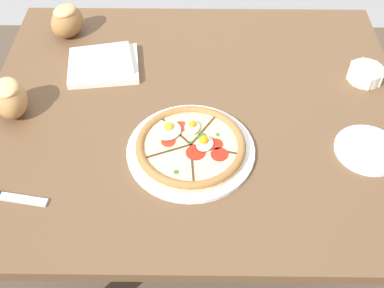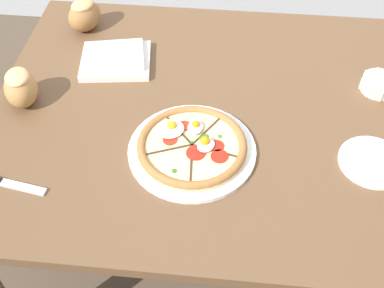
{
  "view_description": "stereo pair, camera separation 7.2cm",
  "coord_description": "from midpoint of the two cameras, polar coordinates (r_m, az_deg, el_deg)",
  "views": [
    {
      "loc": [
        -0.0,
        -0.95,
        1.63
      ],
      "look_at": [
        -0.01,
        -0.16,
        0.76
      ],
      "focal_mm": 45.0,
      "sensor_mm": 36.0,
      "label": 1
    },
    {
      "loc": [
        0.07,
        -0.95,
        1.63
      ],
      "look_at": [
        -0.01,
        -0.16,
        0.76
      ],
      "focal_mm": 45.0,
      "sensor_mm": 36.0,
      "label": 2
    }
  ],
  "objects": [
    {
      "name": "side_saucer",
      "position": [
        1.27,
        18.76,
        -0.71
      ],
      "size": [
        0.17,
        0.17,
        0.01
      ],
      "color": "white",
      "rests_on": "dining_table"
    },
    {
      "name": "pizza",
      "position": [
        1.19,
        -1.74,
        -0.39
      ],
      "size": [
        0.32,
        0.32,
        0.05
      ],
      "color": "white",
      "rests_on": "dining_table"
    },
    {
      "name": "ramekin_bowl",
      "position": [
        1.47,
        18.69,
        7.88
      ],
      "size": [
        0.1,
        0.1,
        0.04
      ],
      "color": "silver",
      "rests_on": "dining_table"
    },
    {
      "name": "ground_plane",
      "position": [
        1.89,
        -0.69,
        -12.07
      ],
      "size": [
        12.0,
        12.0,
        0.0
      ],
      "primitive_type": "plane",
      "color": "brown"
    },
    {
      "name": "bread_piece_mid",
      "position": [
        1.36,
        -22.1,
        5.06
      ],
      "size": [
        0.12,
        0.14,
        0.1
      ],
      "rotation": [
        0.0,
        0.0,
        1.89
      ],
      "color": "#B27F47",
      "rests_on": "dining_table"
    },
    {
      "name": "bread_piece_near",
      "position": [
        1.6,
        -15.78,
        13.87
      ],
      "size": [
        0.13,
        0.14,
        0.1
      ],
      "rotation": [
        0.0,
        0.0,
        1.01
      ],
      "color": "#A3703D",
      "rests_on": "dining_table"
    },
    {
      "name": "napkin_folded",
      "position": [
        1.46,
        -11.75,
        9.24
      ],
      "size": [
        0.22,
        0.2,
        0.04
      ],
      "rotation": [
        0.0,
        0.0,
        0.13
      ],
      "color": "silver",
      "rests_on": "dining_table"
    },
    {
      "name": "dining_table",
      "position": [
        1.38,
        -0.92,
        1.26
      ],
      "size": [
        1.15,
        0.99,
        0.73
      ],
      "color": "brown",
      "rests_on": "ground_plane"
    },
    {
      "name": "knife_main",
      "position": [
        1.2,
        -22.73,
        -5.83
      ],
      "size": [
        0.2,
        0.05,
        0.01
      ],
      "rotation": [
        0.0,
        0.0,
        -0.17
      ],
      "color": "silver",
      "rests_on": "dining_table"
    }
  ]
}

